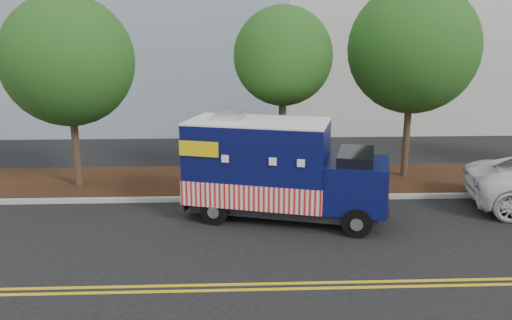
{
  "coord_description": "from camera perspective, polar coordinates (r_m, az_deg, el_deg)",
  "views": [
    {
      "loc": [
        -0.86,
        -14.58,
        5.41
      ],
      "look_at": [
        -0.23,
        0.6,
        1.6
      ],
      "focal_mm": 35.0,
      "sensor_mm": 36.0,
      "label": 1
    }
  ],
  "objects": [
    {
      "name": "centerline_near",
      "position": [
        11.51,
        2.24,
        -13.94
      ],
      "size": [
        120.0,
        0.1,
        0.01
      ],
      "primitive_type": "cube",
      "color": "gold",
      "rests_on": "ground"
    },
    {
      "name": "sign_post",
      "position": [
        16.88,
        -2.61,
        -0.4
      ],
      "size": [
        0.06,
        0.06,
        2.4
      ],
      "primitive_type": "cube",
      "color": "#473828",
      "rests_on": "ground"
    },
    {
      "name": "tree_b",
      "position": [
        17.54,
        3.11,
        11.72
      ],
      "size": [
        3.42,
        3.42,
        6.43
      ],
      "color": "#38281C",
      "rests_on": "ground"
    },
    {
      "name": "centerline_far",
      "position": [
        11.29,
        2.35,
        -14.53
      ],
      "size": [
        120.0,
        0.1,
        0.01
      ],
      "primitive_type": "cube",
      "color": "gold",
      "rests_on": "ground"
    },
    {
      "name": "food_truck",
      "position": [
        14.96,
        2.23,
        -1.34
      ],
      "size": [
        6.38,
        3.74,
        3.18
      ],
      "rotation": [
        0.0,
        0.0,
        -0.28
      ],
      "color": "black",
      "rests_on": "ground"
    },
    {
      "name": "curb",
      "position": [
        16.87,
        0.65,
        -4.38
      ],
      "size": [
        120.0,
        0.18,
        0.15
      ],
      "primitive_type": "cube",
      "color": "#9E9E99",
      "rests_on": "ground"
    },
    {
      "name": "mulch_strip",
      "position": [
        18.87,
        0.31,
        -2.36
      ],
      "size": [
        120.0,
        4.0,
        0.15
      ],
      "primitive_type": "cube",
      "color": "black",
      "rests_on": "ground"
    },
    {
      "name": "tree_a",
      "position": [
        18.5,
        -20.67,
        10.55
      ],
      "size": [
        4.48,
        4.48,
        6.81
      ],
      "color": "#38281C",
      "rests_on": "ground"
    },
    {
      "name": "ground",
      "position": [
        15.57,
        0.93,
        -6.27
      ],
      "size": [
        120.0,
        120.0,
        0.0
      ],
      "primitive_type": "plane",
      "color": "black",
      "rests_on": "ground"
    },
    {
      "name": "tree_c",
      "position": [
        19.43,
        17.49,
        12.02
      ],
      "size": [
        4.72,
        4.72,
        7.3
      ],
      "color": "#38281C",
      "rests_on": "ground"
    }
  ]
}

